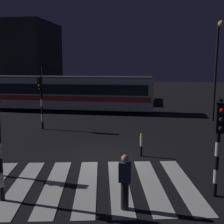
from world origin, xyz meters
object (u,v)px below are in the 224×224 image
(street_lamp_trackside_right, at_px, (217,60))
(traffic_light_corner_far_left, at_px, (41,95))
(bollard_island_edge, at_px, (141,145))
(pedestrian_waiting_at_kerb, at_px, (125,182))
(traffic_light_corner_near_right, at_px, (219,134))
(tram, at_px, (67,93))

(street_lamp_trackside_right, bearing_deg, traffic_light_corner_far_left, -158.56)
(traffic_light_corner_far_left, xyz_separation_m, bollard_island_edge, (6.91, -4.53, -1.79))
(bollard_island_edge, bearing_deg, pedestrian_waiting_at_kerb, -92.09)
(traffic_light_corner_far_left, xyz_separation_m, pedestrian_waiting_at_kerb, (6.73, -9.54, -1.48))
(traffic_light_corner_far_left, distance_m, pedestrian_waiting_at_kerb, 11.77)
(traffic_light_corner_far_left, distance_m, bollard_island_edge, 8.45)
(traffic_light_corner_far_left, relative_size, bollard_island_edge, 3.21)
(traffic_light_corner_far_left, xyz_separation_m, traffic_light_corner_near_right, (9.56, -8.30, -0.21))
(traffic_light_corner_near_right, height_order, pedestrian_waiting_at_kerb, traffic_light_corner_near_right)
(tram, xyz_separation_m, bollard_island_edge, (7.61, -11.94, -1.19))
(bollard_island_edge, bearing_deg, tram, 122.50)
(street_lamp_trackside_right, xyz_separation_m, tram, (-12.57, 2.76, -2.91))
(street_lamp_trackside_right, bearing_deg, pedestrian_waiting_at_kerb, -109.90)
(traffic_light_corner_near_right, height_order, bollard_island_edge, traffic_light_corner_near_right)
(traffic_light_corner_far_left, relative_size, street_lamp_trackside_right, 0.48)
(traffic_light_corner_near_right, relative_size, pedestrian_waiting_at_kerb, 1.90)
(traffic_light_corner_far_left, relative_size, pedestrian_waiting_at_kerb, 2.09)
(pedestrian_waiting_at_kerb, bearing_deg, tram, 113.64)
(tram, distance_m, pedestrian_waiting_at_kerb, 18.54)
(tram, height_order, bollard_island_edge, tram)
(bollard_island_edge, bearing_deg, traffic_light_corner_far_left, 146.77)
(bollard_island_edge, bearing_deg, traffic_light_corner_near_right, -54.91)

